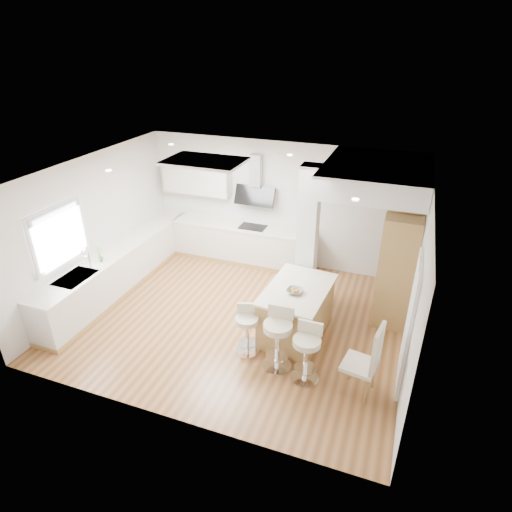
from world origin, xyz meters
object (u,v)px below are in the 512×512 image
at_px(peninsula, 297,311).
at_px(bar_stool_b, 278,336).
at_px(bar_stool_c, 307,350).
at_px(dining_chair, 368,359).
at_px(bar_stool_a, 247,327).

relative_size(peninsula, bar_stool_b, 1.51).
distance_m(bar_stool_b, bar_stool_c, 0.51).
bearing_deg(bar_stool_c, dining_chair, 1.09).
distance_m(peninsula, bar_stool_b, 0.95).
relative_size(bar_stool_b, dining_chair, 0.87).
relative_size(bar_stool_a, dining_chair, 0.72).
height_order(peninsula, bar_stool_c, peninsula).
distance_m(bar_stool_a, bar_stool_c, 1.11).
relative_size(bar_stool_a, bar_stool_c, 0.90).
relative_size(peninsula, bar_stool_c, 1.63).
height_order(peninsula, dining_chair, dining_chair).
height_order(bar_stool_b, dining_chair, dining_chair).
bearing_deg(bar_stool_a, bar_stool_b, -32.00).
xyz_separation_m(bar_stool_b, bar_stool_c, (0.49, -0.12, -0.05)).
xyz_separation_m(bar_stool_a, dining_chair, (1.97, -0.29, 0.16)).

